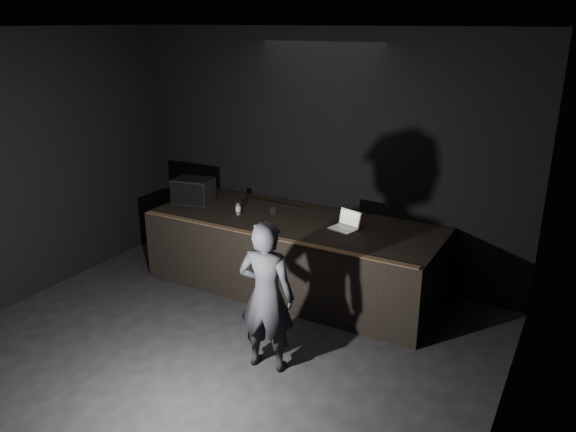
# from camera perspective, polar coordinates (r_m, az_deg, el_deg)

# --- Properties ---
(ground) EXTENTS (7.00, 7.00, 0.00)m
(ground) POSITION_cam_1_polar(r_m,az_deg,el_deg) (6.10, -12.37, -17.02)
(ground) COLOR black
(ground) RESTS_ON ground
(room_walls) EXTENTS (6.10, 7.10, 3.52)m
(room_walls) POSITION_cam_1_polar(r_m,az_deg,el_deg) (5.19, -13.95, 1.35)
(room_walls) COLOR black
(room_walls) RESTS_ON ground
(stage_riser) EXTENTS (4.00, 1.50, 1.00)m
(stage_riser) POSITION_cam_1_polar(r_m,az_deg,el_deg) (7.80, 0.59, -3.87)
(stage_riser) COLOR black
(stage_riser) RESTS_ON ground
(riser_lip) EXTENTS (3.92, 0.10, 0.01)m
(riser_lip) POSITION_cam_1_polar(r_m,az_deg,el_deg) (7.04, -2.16, -2.07)
(riser_lip) COLOR brown
(riser_lip) RESTS_ON stage_riser
(stage_monitor) EXTENTS (0.61, 0.50, 0.37)m
(stage_monitor) POSITION_cam_1_polar(r_m,az_deg,el_deg) (8.41, -9.60, 2.55)
(stage_monitor) COLOR black
(stage_monitor) RESTS_ON stage_riser
(cable) EXTENTS (0.99, 0.06, 0.02)m
(cable) POSITION_cam_1_polar(r_m,az_deg,el_deg) (8.27, -1.44, 1.26)
(cable) COLOR black
(cable) RESTS_ON stage_riser
(laptop) EXTENTS (0.40, 0.37, 0.23)m
(laptop) POSITION_cam_1_polar(r_m,az_deg,el_deg) (7.33, 5.91, -0.84)
(laptop) COLOR white
(laptop) RESTS_ON stage_riser
(beer_can) EXTENTS (0.07, 0.07, 0.17)m
(beer_can) POSITION_cam_1_polar(r_m,az_deg,el_deg) (7.84, -5.09, 0.73)
(beer_can) COLOR silver
(beer_can) RESTS_ON stage_riser
(plastic_cup) EXTENTS (0.09, 0.09, 0.11)m
(plastic_cup) POSITION_cam_1_polar(r_m,az_deg,el_deg) (7.82, -1.57, 0.52)
(plastic_cup) COLOR white
(plastic_cup) RESTS_ON stage_riser
(wii_remote) EXTENTS (0.04, 0.15, 0.03)m
(wii_remote) POSITION_cam_1_polar(r_m,az_deg,el_deg) (7.40, -3.03, -0.94)
(wii_remote) COLOR white
(wii_remote) RESTS_ON stage_riser
(person) EXTENTS (0.67, 0.49, 1.68)m
(person) POSITION_cam_1_polar(r_m,az_deg,el_deg) (5.93, -2.19, -8.14)
(person) COLOR black
(person) RESTS_ON ground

